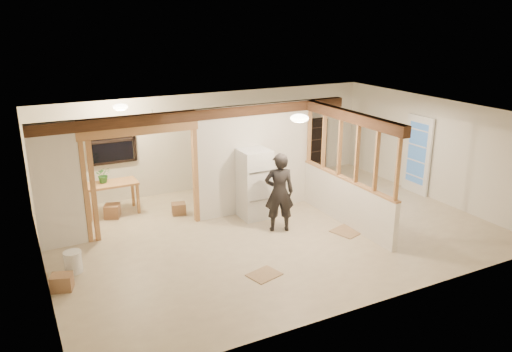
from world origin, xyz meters
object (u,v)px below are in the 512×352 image
work_table (112,198)px  bookshelf (313,146)px  refrigerator (254,184)px  shop_vac (80,219)px  woman (279,192)px

work_table → bookshelf: (5.84, 0.56, 0.41)m
refrigerator → bookshelf: 3.75m
work_table → shop_vac: work_table is taller
bookshelf → woman: bearing=-132.8°
refrigerator → woman: woman is taller
woman → bookshelf: 4.25m
work_table → bookshelf: size_ratio=0.76×
woman → shop_vac: (-3.77, 1.87, -0.57)m
woman → work_table: 3.94m
shop_vac → bookshelf: bearing=10.6°
refrigerator → woman: 0.91m
work_table → bookshelf: 5.88m
woman → work_table: size_ratio=1.44×
work_table → woman: bearing=-41.2°
refrigerator → shop_vac: size_ratio=2.82×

